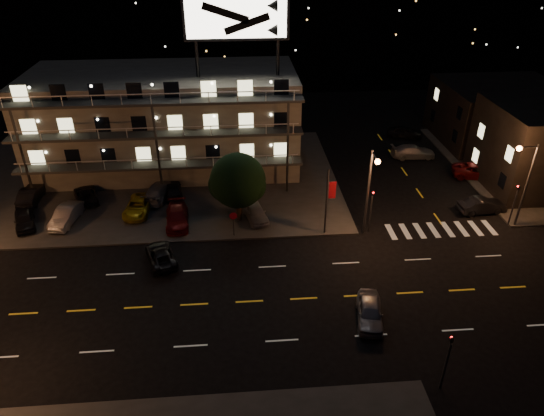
{
  "coord_description": "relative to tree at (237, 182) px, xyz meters",
  "views": [
    {
      "loc": [
        -2.5,
        -26.98,
        23.86
      ],
      "look_at": [
        0.3,
        8.0,
        3.11
      ],
      "focal_mm": 32.0,
      "sensor_mm": 36.0,
      "label": 1
    }
  ],
  "objects": [
    {
      "name": "lot_car_7",
      "position": [
        -7.82,
        4.67,
        -3.13
      ],
      "size": [
        3.18,
        5.44,
        1.48
      ],
      "primitive_type": "imported",
      "rotation": [
        0.0,
        0.0,
        2.91
      ],
      "color": "gray",
      "rests_on": "curb_nw"
    },
    {
      "name": "lot_car_9",
      "position": [
        1.15,
        5.32,
        -3.21
      ],
      "size": [
        2.59,
        4.26,
        1.32
      ],
      "primitive_type": "imported",
      "rotation": [
        0.0,
        0.0,
        3.46
      ],
      "color": "#600D0F",
      "rests_on": "curb_nw"
    },
    {
      "name": "lot_car_8",
      "position": [
        -6.42,
        4.95,
        -3.16
      ],
      "size": [
        2.34,
        4.4,
        1.42
      ],
      "primitive_type": "imported",
      "rotation": [
        0.0,
        0.0,
        3.31
      ],
      "color": "black",
      "rests_on": "curb_nw"
    },
    {
      "name": "signal_nw",
      "position": [
        11.52,
        -2.73,
        -1.45
      ],
      "size": [
        0.2,
        0.27,
        4.6
      ],
      "color": "#2D2D30",
      "rests_on": "ground"
    },
    {
      "name": "curb_ne",
      "position": [
        32.52,
        8.77,
        -3.94
      ],
      "size": [
        16.0,
        24.0,
        0.15
      ],
      "primitive_type": "cube",
      "color": "#323230",
      "rests_on": "ground"
    },
    {
      "name": "signal_ne",
      "position": [
        24.52,
        -2.73,
        -1.45
      ],
      "size": [
        0.27,
        0.2,
        4.6
      ],
      "color": "#2D2D30",
      "rests_on": "ground"
    },
    {
      "name": "curb_nw",
      "position": [
        -11.48,
        8.77,
        -3.94
      ],
      "size": [
        44.0,
        24.0,
        0.15
      ],
      "primitive_type": "cube",
      "color": "#323230",
      "rests_on": "ground"
    },
    {
      "name": "lot_car_4",
      "position": [
        1.53,
        -0.01,
        -3.15
      ],
      "size": [
        2.63,
        4.49,
        1.43
      ],
      "primitive_type": "imported",
      "rotation": [
        0.0,
        0.0,
        0.24
      ],
      "color": "gray",
      "rests_on": "curb_nw"
    },
    {
      "name": "road_car_east",
      "position": [
        8.74,
        -13.73,
        -3.3
      ],
      "size": [
        2.5,
        4.49,
        1.44
      ],
      "primitive_type": "imported",
      "rotation": [
        0.0,
        0.0,
        -0.19
      ],
      "color": "gray",
      "rests_on": "ground"
    },
    {
      "name": "side_car_3",
      "position": [
        21.58,
        18.47,
        -3.27
      ],
      "size": [
        4.75,
        3.02,
        1.51
      ],
      "primitive_type": "imported",
      "rotation": [
        0.0,
        0.0,
        1.27
      ],
      "color": "black",
      "rests_on": "ground"
    },
    {
      "name": "side_car_0",
      "position": [
        22.99,
        -0.36,
        -3.28
      ],
      "size": [
        4.63,
        1.99,
        1.48
      ],
      "primitive_type": "imported",
      "rotation": [
        0.0,
        0.0,
        1.66
      ],
      "color": "black",
      "rests_on": "ground"
    },
    {
      "name": "stop_sign",
      "position": [
        -0.48,
        -2.66,
        -2.31
      ],
      "size": [
        0.91,
        0.11,
        2.61
      ],
      "color": "#2D2D30",
      "rests_on": "ground"
    },
    {
      "name": "lot_car_5",
      "position": [
        -20.17,
        4.97,
        -3.11
      ],
      "size": [
        1.81,
        4.69,
        1.52
      ],
      "primitive_type": "imported",
      "rotation": [
        0.0,
        0.0,
        3.18
      ],
      "color": "black",
      "rests_on": "curb_nw"
    },
    {
      "name": "side_bldg_back",
      "position": [
        32.51,
        16.77,
        -0.52
      ],
      "size": [
        14.06,
        12.0,
        7.0
      ],
      "color": "black",
      "rests_on": "ground"
    },
    {
      "name": "lot_car_3",
      "position": [
        -5.58,
        -0.27,
        -3.16
      ],
      "size": [
        2.37,
        5.01,
        1.41
      ],
      "primitive_type": "imported",
      "rotation": [
        0.0,
        0.0,
        0.08
      ],
      "color": "#600D0F",
      "rests_on": "curb_nw"
    },
    {
      "name": "lot_car_1",
      "position": [
        -15.66,
        0.69,
        -3.13
      ],
      "size": [
        2.34,
        4.72,
        1.49
      ],
      "primitive_type": "imported",
      "rotation": [
        0.0,
        0.0,
        -0.18
      ],
      "color": "gray",
      "rests_on": "curb_nw"
    },
    {
      "name": "motel",
      "position": [
        -7.42,
        12.65,
        1.32
      ],
      "size": [
        28.0,
        13.8,
        18.1
      ],
      "color": "#9A9886",
      "rests_on": "ground"
    },
    {
      "name": "signal_sw",
      "position": [
        11.52,
        -19.73,
        -1.45
      ],
      "size": [
        0.2,
        0.27,
        4.6
      ],
      "color": "#2D2D30",
      "rests_on": "ground"
    },
    {
      "name": "side_car_1",
      "position": [
        25.95,
        6.78,
        -3.26
      ],
      "size": [
        5.92,
        3.85,
        1.51
      ],
      "primitive_type": "imported",
      "rotation": [
        0.0,
        0.0,
        1.31
      ],
      "color": "#600D0F",
      "rests_on": "ground"
    },
    {
      "name": "streetlight_ne",
      "position": [
        24.66,
        -2.93,
        0.94
      ],
      "size": [
        1.92,
        0.44,
        8.0
      ],
      "color": "#2D2D30",
      "rests_on": "ground"
    },
    {
      "name": "lot_car_0",
      "position": [
        -19.25,
        0.38,
        -3.17
      ],
      "size": [
        3.01,
        4.4,
        1.39
      ],
      "primitive_type": "imported",
      "rotation": [
        0.0,
        0.0,
        0.37
      ],
      "color": "black",
      "rests_on": "curb_nw"
    },
    {
      "name": "tree",
      "position": [
        0.0,
        0.0,
        0.0
      ],
      "size": [
        5.17,
        4.98,
        6.51
      ],
      "color": "black",
      "rests_on": "curb_nw"
    },
    {
      "name": "road_car_west",
      "position": [
        -6.42,
        -5.76,
        -3.4
      ],
      "size": [
        3.29,
        4.86,
        1.24
      ],
      "primitive_type": "imported",
      "rotation": [
        0.0,
        0.0,
        3.45
      ],
      "color": "black",
      "rests_on": "ground"
    },
    {
      "name": "lot_car_6",
      "position": [
        -14.91,
        4.69,
        -3.25
      ],
      "size": [
        3.43,
        4.89,
        1.24
      ],
      "primitive_type": "imported",
      "rotation": [
        0.0,
        0.0,
        3.48
      ],
      "color": "black",
      "rests_on": "curb_nw"
    },
    {
      "name": "streetlight_nc",
      "position": [
        11.02,
        -3.29,
        0.94
      ],
      "size": [
        0.44,
        1.92,
        8.0
      ],
      "color": "#2D2D30",
      "rests_on": "ground"
    },
    {
      "name": "side_car_2",
      "position": [
        20.63,
        12.38,
        -3.28
      ],
      "size": [
        5.15,
        2.18,
        1.48
      ],
      "primitive_type": "imported",
      "rotation": [
        0.0,
        0.0,
        1.55
      ],
      "color": "gray",
      "rests_on": "ground"
    },
    {
      "name": "hill_backdrop",
      "position": [
        -3.42,
        57.55,
        7.53
      ],
      "size": [
        120.0,
        25.0,
        24.0
      ],
      "color": "black",
      "rests_on": "ground"
    },
    {
      "name": "banner_north",
      "position": [
        7.61,
        -2.83,
        -0.59
      ],
      "size": [
        0.83,
        0.16,
        6.4
      ],
      "color": "#2D2D30",
      "rests_on": "ground"
    },
    {
      "name": "lot_car_2",
      "position": [
        -9.41,
        1.96,
        -3.21
      ],
      "size": [
        2.58,
        4.89,
        1.31
      ],
      "primitive_type": "imported",
      "rotation": [
        0.0,
        0.0,
        -0.09
      ],
      "color": "gold",
      "rests_on": "curb_nw"
    },
    {
      "name": "ground",
      "position": [
        2.52,
        -11.23,
        -4.02
      ],
      "size": [
        140.0,
        140.0,
        0.0
      ],
      "primitive_type": "plane",
      "color": "black",
      "rests_on": "ground"
    }
  ]
}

